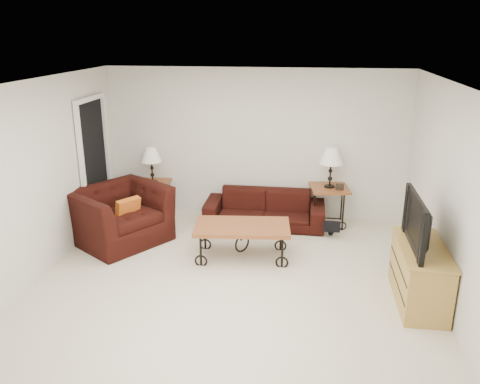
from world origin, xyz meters
The scene contains 20 objects.
ground centered at (0.00, 0.00, 0.00)m, with size 5.00×5.00×0.00m, color beige.
wall_back centered at (0.00, 2.50, 1.25)m, with size 5.00×0.02×2.50m, color silver.
wall_front centered at (0.00, -2.50, 1.25)m, with size 5.00×0.02×2.50m, color silver.
wall_left centered at (-2.50, 0.00, 1.25)m, with size 0.02×5.00×2.50m, color silver.
wall_right centered at (2.50, 0.00, 1.25)m, with size 0.02×5.00×2.50m, color silver.
ceiling centered at (0.00, 0.00, 2.50)m, with size 5.00×5.00×0.00m, color white.
doorway centered at (-2.47, 1.65, 1.02)m, with size 0.08×0.94×2.04m, color black.
sofa centered at (0.22, 2.02, 0.28)m, with size 1.94×0.76×0.57m, color black.
side_table_left centered at (-1.71, 2.20, 0.30)m, with size 0.55×0.55×0.60m, color brown.
side_table_right centered at (1.25, 2.20, 0.32)m, with size 0.60×0.60×0.65m, color brown.
lamp_left centered at (-1.71, 2.20, 0.90)m, with size 0.34×0.34×0.60m, color black, non-canonical shape.
lamp_right centered at (1.25, 2.20, 0.97)m, with size 0.37×0.37×0.65m, color black, non-canonical shape.
photo_frame_left centered at (-1.86, 2.05, 0.65)m, with size 0.12×0.02×0.10m, color black.
photo_frame_right centered at (1.40, 2.05, 0.70)m, with size 0.13×0.02×0.11m, color black.
coffee_table centered at (0.02, 0.77, 0.25)m, with size 1.31×0.71×0.49m, color brown.
armchair centered at (-1.88, 1.08, 0.42)m, with size 1.29×1.13×0.84m, color black.
throw_pillow centered at (-1.72, 1.03, 0.52)m, with size 0.38×0.10×0.38m, color orange.
tv_stand centered at (2.23, -0.10, 0.35)m, with size 0.49×1.17×0.70m, color #B78E44.
television centered at (2.21, -0.10, 1.00)m, with size 1.05×0.14×0.60m, color black.
backpack centered at (1.29, 1.73, 0.25)m, with size 0.39×0.30×0.50m, color black.
Camera 1 is at (0.87, -5.41, 3.06)m, focal length 36.41 mm.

